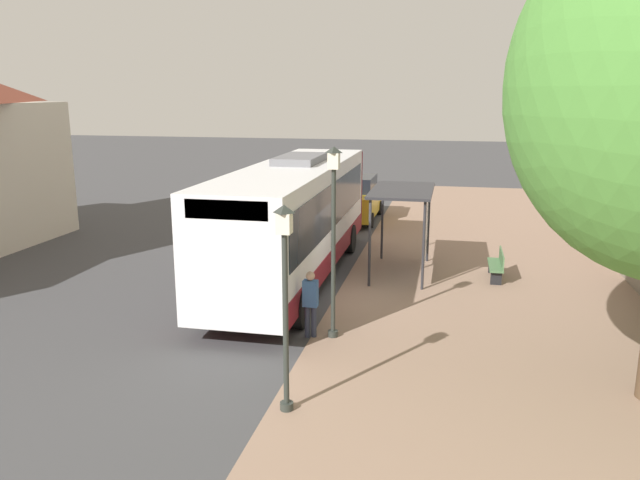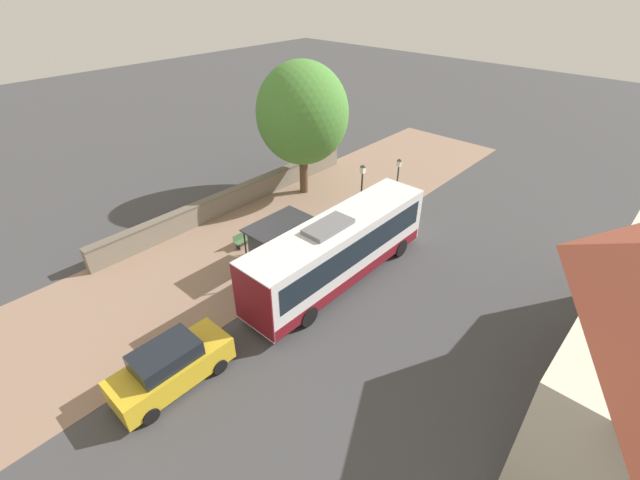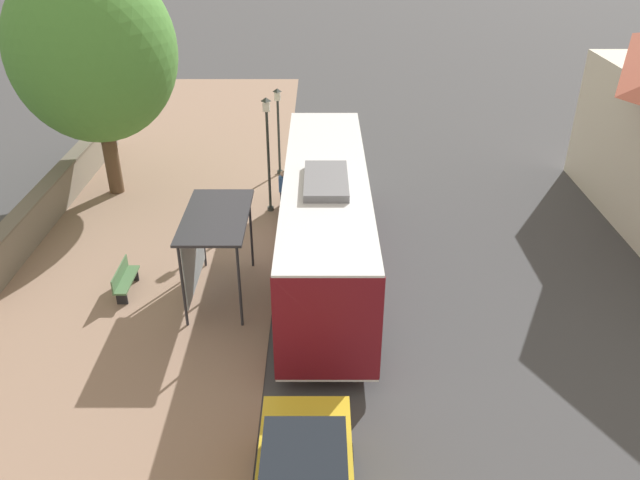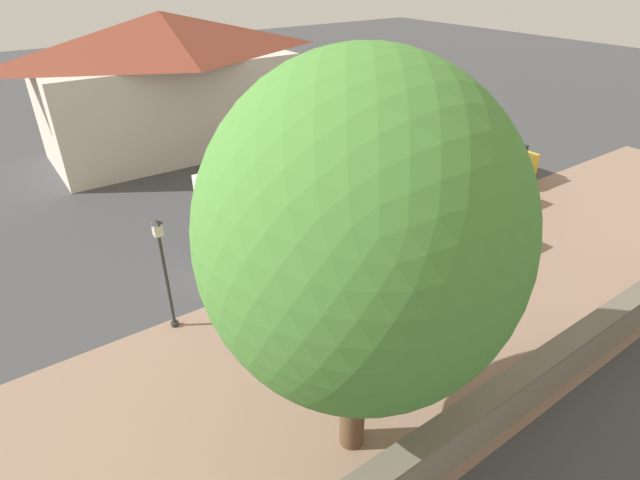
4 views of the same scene
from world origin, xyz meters
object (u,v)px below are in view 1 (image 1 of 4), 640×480
Objects in this scene: pedestrian at (310,299)px; bench at (497,264)px; street_lamp_far at (333,227)px; parked_car_behind_bus at (356,199)px; bus_shelter at (408,204)px; bus at (294,217)px; street_lamp_near at (285,291)px.

bench is at bearing -128.41° from pedestrian.
street_lamp_far is (3.99, 5.57, 2.13)m from bench.
parked_car_behind_bus is at bearing -55.64° from bench.
bus_shelter reaches higher than pedestrian.
bus_shelter is (-3.30, -1.21, 0.33)m from bus.
bench is 7.18m from street_lamp_far.
street_lamp_near is 3.57m from street_lamp_far.
bench is at bearing -114.47° from street_lamp_near.
street_lamp_far is (1.24, 5.63, 0.38)m from bus_shelter.
bus_shelter is at bearing 109.30° from parked_car_behind_bus.
street_lamp_far reaches higher than street_lamp_near.
bus_shelter reaches higher than bench.
bus is 3.53m from bus_shelter.
parked_car_behind_bus is at bearing -85.22° from street_lamp_near.
pedestrian is 1.76m from street_lamp_far.
street_lamp_far reaches higher than pedestrian.
bus is 7.11× the size of pedestrian.
pedestrian reaches higher than bench.
pedestrian is 1.00× the size of bench.
bus_shelter is 0.93× the size of street_lamp_near.
street_lamp_near reaches higher than bus_shelter.
bus_shelter is at bearing -106.95° from pedestrian.
bus reaches higher than bench.
street_lamp_near is at bearing 65.53° from bench.
bench is 0.34× the size of parked_car_behind_bus.
parked_car_behind_bus is (-0.45, -9.33, -0.95)m from bus.
street_lamp_far is at bearing -167.95° from pedestrian.
bus is 4.88m from pedestrian.
bench is (-2.75, 0.06, -1.76)m from bus_shelter.
bus reaches higher than bus_shelter.
street_lamp_far is at bearing 96.64° from parked_car_behind_bus.
bus is 6.32m from bench.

